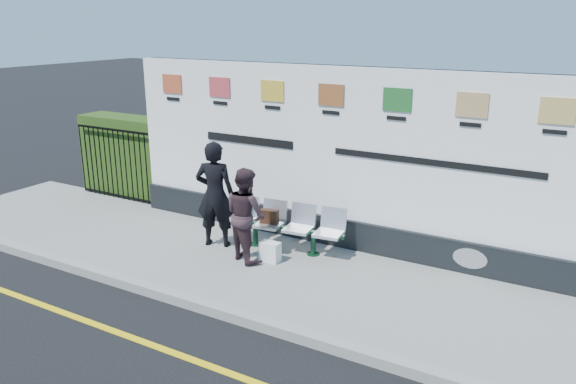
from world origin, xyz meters
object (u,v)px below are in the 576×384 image
(bench, at_px, (284,237))
(woman_left, at_px, (215,194))
(billboard, at_px, (332,170))
(woman_right, at_px, (246,214))

(bench, relative_size, woman_left, 1.11)
(billboard, xyz_separation_m, bench, (-0.52, -0.69, -1.08))
(billboard, relative_size, woman_right, 5.29)
(bench, xyz_separation_m, woman_left, (-1.11, -0.38, 0.69))
(bench, relative_size, woman_right, 1.34)
(woman_left, xyz_separation_m, woman_right, (0.77, -0.24, -0.15))
(billboard, height_order, bench, billboard)
(bench, distance_m, woman_right, 0.89)
(billboard, xyz_separation_m, woman_left, (-1.63, -1.08, -0.39))
(bench, xyz_separation_m, woman_right, (-0.33, -0.62, 0.54))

